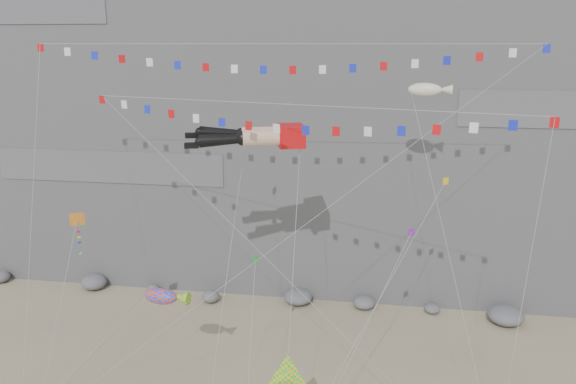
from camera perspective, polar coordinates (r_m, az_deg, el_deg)
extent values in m
cube|color=slate|center=(62.03, 3.16, 16.62)|extent=(80.00, 28.00, 50.00)
cube|color=red|center=(37.39, 0.28, 5.75)|extent=(2.30, 2.74, 1.40)
cylinder|color=#D8A286|center=(36.51, -2.78, 5.51)|extent=(2.55, 1.64, 1.03)
sphere|color=black|center=(36.44, -4.64, 5.46)|extent=(0.94, 0.94, 0.94)
cone|color=black|center=(36.42, -6.84, 5.27)|extent=(2.95, 1.60, 0.96)
cube|color=black|center=(36.53, -9.78, 4.68)|extent=(0.99, 0.64, 0.34)
cylinder|color=#D8A286|center=(37.88, -2.94, 5.85)|extent=(2.55, 1.64, 1.03)
sphere|color=black|center=(37.82, -4.73, 5.81)|extent=(0.94, 0.94, 0.94)
cone|color=black|center=(37.77, -6.86, 5.95)|extent=(2.97, 1.61, 1.03)
cube|color=black|center=(37.83, -9.72, 5.70)|extent=(0.99, 0.64, 0.34)
cylinder|color=gray|center=(33.18, -0.24, -11.09)|extent=(0.03, 0.03, 22.30)
cylinder|color=gray|center=(36.37, -13.47, -4.10)|extent=(0.03, 0.03, 29.20)
cylinder|color=gray|center=(32.77, 10.04, -9.32)|extent=(0.03, 0.03, 23.76)
cylinder|color=gray|center=(39.06, -22.56, -12.62)|extent=(0.03, 0.03, 14.32)
cylinder|color=gray|center=(38.52, -20.19, -16.58)|extent=(0.03, 0.03, 12.80)
cylinder|color=gray|center=(37.58, 16.79, -6.25)|extent=(0.03, 0.03, 24.00)
cylinder|color=gray|center=(35.67, -6.38, -9.50)|extent=(0.03, 0.03, 23.46)
cylinder|color=gray|center=(33.88, 6.61, -16.09)|extent=(0.03, 0.03, 17.26)
cylinder|color=gray|center=(34.07, -3.99, -17.83)|extent=(0.03, 0.03, 14.71)
cylinder|color=gray|center=(33.93, 7.91, -13.10)|extent=(0.03, 0.03, 21.10)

